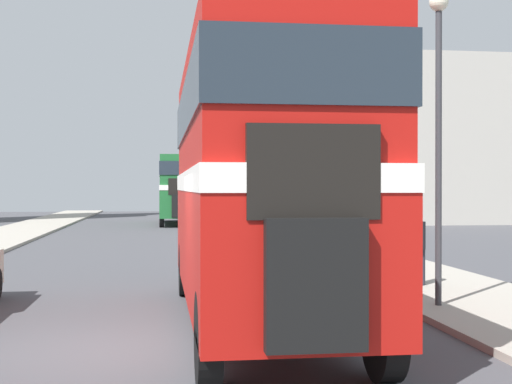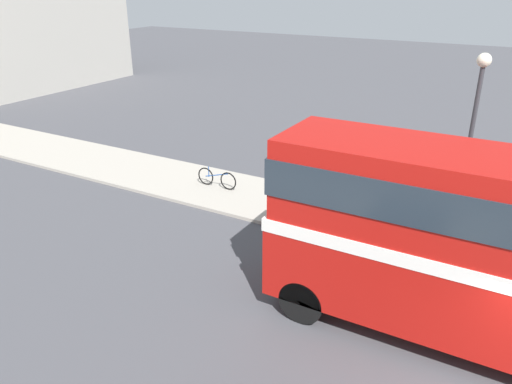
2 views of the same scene
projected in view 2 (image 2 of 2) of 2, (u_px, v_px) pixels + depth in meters
double_decker_bus at (483, 241)px, 10.35m from camera, size 2.41×9.30×4.48m
pedestrian_walking at (370, 203)px, 15.94m from camera, size 0.33×0.33×1.65m
bicycle_on_pavement at (217, 178)px, 19.41m from camera, size 0.05×1.76×0.78m
street_lamp at (471, 132)px, 13.10m from camera, size 0.36×0.36×5.86m
shop_building_block at (7, 11)px, 36.65m from camera, size 14.71×9.85×10.73m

